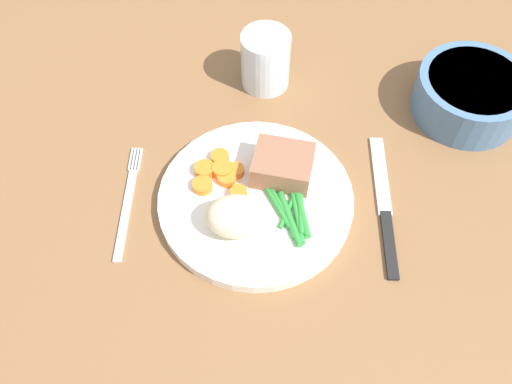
# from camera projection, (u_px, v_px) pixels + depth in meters

# --- Properties ---
(dining_table) EXTENTS (1.20, 0.90, 0.02)m
(dining_table) POSITION_uv_depth(u_px,v_px,m) (263.00, 185.00, 0.71)
(dining_table) COLOR brown
(dining_table) RESTS_ON ground
(dinner_plate) EXTENTS (0.24, 0.24, 0.02)m
(dinner_plate) POSITION_uv_depth(u_px,v_px,m) (256.00, 200.00, 0.68)
(dinner_plate) COLOR white
(dinner_plate) RESTS_ON dining_table
(meat_portion) EXTENTS (0.08, 0.07, 0.04)m
(meat_portion) POSITION_uv_depth(u_px,v_px,m) (283.00, 164.00, 0.68)
(meat_portion) COLOR #936047
(meat_portion) RESTS_ON dinner_plate
(mashed_potatoes) EXTENTS (0.07, 0.05, 0.05)m
(mashed_potatoes) POSITION_uv_depth(u_px,v_px,m) (236.00, 217.00, 0.63)
(mashed_potatoes) COLOR beige
(mashed_potatoes) RESTS_ON dinner_plate
(carrot_slices) EXTENTS (0.07, 0.08, 0.01)m
(carrot_slices) POSITION_uv_depth(u_px,v_px,m) (220.00, 174.00, 0.68)
(carrot_slices) COLOR orange
(carrot_slices) RESTS_ON dinner_plate
(green_beans) EXTENTS (0.05, 0.08, 0.01)m
(green_beans) POSITION_uv_depth(u_px,v_px,m) (292.00, 213.00, 0.65)
(green_beans) COLOR #2D8C38
(green_beans) RESTS_ON dinner_plate
(fork) EXTENTS (0.01, 0.17, 0.00)m
(fork) POSITION_uv_depth(u_px,v_px,m) (128.00, 202.00, 0.68)
(fork) COLOR silver
(fork) RESTS_ON dining_table
(knife) EXTENTS (0.02, 0.20, 0.01)m
(knife) POSITION_uv_depth(u_px,v_px,m) (385.00, 207.00, 0.68)
(knife) COLOR black
(knife) RESTS_ON dining_table
(water_glass) EXTENTS (0.07, 0.07, 0.08)m
(water_glass) POSITION_uv_depth(u_px,v_px,m) (265.00, 64.00, 0.77)
(water_glass) COLOR silver
(water_glass) RESTS_ON dining_table
(salad_bowl) EXTENTS (0.15, 0.15, 0.06)m
(salad_bowl) POSITION_uv_depth(u_px,v_px,m) (471.00, 93.00, 0.74)
(salad_bowl) COLOR #4C7299
(salad_bowl) RESTS_ON dining_table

